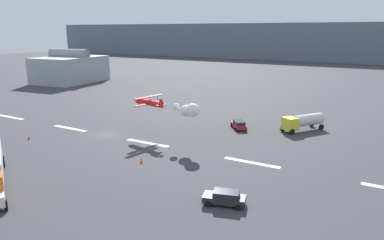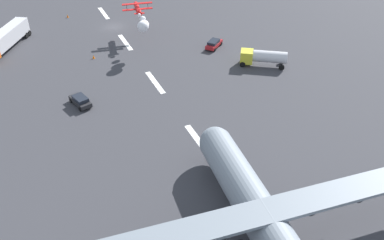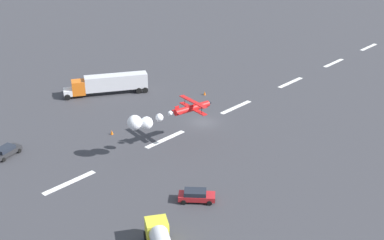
{
  "view_description": "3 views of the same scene",
  "coord_description": "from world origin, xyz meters",
  "px_view_note": "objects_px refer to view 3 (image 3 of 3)",
  "views": [
    {
      "loc": [
        42.54,
        -44.22,
        17.65
      ],
      "look_at": [
        16.84,
        0.52,
        4.7
      ],
      "focal_mm": 33.58,
      "sensor_mm": 36.0,
      "label": 1
    },
    {
      "loc": [
        85.29,
        -19.25,
        35.33
      ],
      "look_at": [
        42.04,
        0.0,
        2.08
      ],
      "focal_mm": 38.84,
      "sensor_mm": 36.0,
      "label": 2
    },
    {
      "loc": [
        57.55,
        51.25,
        35.07
      ],
      "look_at": [
        6.73,
        3.73,
        3.75
      ],
      "focal_mm": 47.19,
      "sensor_mm": 36.0,
      "label": 3
    }
  ],
  "objects_px": {
    "followme_car_yellow": "(6,151)",
    "traffic_cone_near": "(205,93)",
    "traffic_cone_far": "(112,132)",
    "stunt_biplane_red": "(158,117)",
    "semi_truck_orange": "(109,83)",
    "airport_staff_sedan": "(196,195)"
  },
  "relations": [
    {
      "from": "followme_car_yellow",
      "to": "traffic_cone_far",
      "type": "bearing_deg",
      "value": 160.02
    },
    {
      "from": "traffic_cone_near",
      "to": "airport_staff_sedan",
      "type": "bearing_deg",
      "value": 40.13
    },
    {
      "from": "followme_car_yellow",
      "to": "airport_staff_sedan",
      "type": "relative_size",
      "value": 1.01
    },
    {
      "from": "stunt_biplane_red",
      "to": "semi_truck_orange",
      "type": "distance_m",
      "value": 26.74
    },
    {
      "from": "followme_car_yellow",
      "to": "traffic_cone_far",
      "type": "xyz_separation_m",
      "value": [
        -15.08,
        5.48,
        -0.44
      ]
    },
    {
      "from": "airport_staff_sedan",
      "to": "traffic_cone_near",
      "type": "bearing_deg",
      "value": -139.87
    },
    {
      "from": "stunt_biplane_red",
      "to": "traffic_cone_near",
      "type": "bearing_deg",
      "value": -154.15
    },
    {
      "from": "semi_truck_orange",
      "to": "airport_staff_sedan",
      "type": "xyz_separation_m",
      "value": [
        15.77,
        37.17,
        -1.33
      ]
    },
    {
      "from": "traffic_cone_far",
      "to": "stunt_biplane_red",
      "type": "bearing_deg",
      "value": 94.36
    },
    {
      "from": "semi_truck_orange",
      "to": "traffic_cone_far",
      "type": "bearing_deg",
      "value": 52.86
    },
    {
      "from": "stunt_biplane_red",
      "to": "traffic_cone_far",
      "type": "height_order",
      "value": "stunt_biplane_red"
    },
    {
      "from": "stunt_biplane_red",
      "to": "traffic_cone_near",
      "type": "relative_size",
      "value": 19.14
    },
    {
      "from": "semi_truck_orange",
      "to": "followme_car_yellow",
      "type": "bearing_deg",
      "value": 18.95
    },
    {
      "from": "stunt_biplane_red",
      "to": "semi_truck_orange",
      "type": "bearing_deg",
      "value": -112.51
    },
    {
      "from": "stunt_biplane_red",
      "to": "followme_car_yellow",
      "type": "relative_size",
      "value": 3.04
    },
    {
      "from": "airport_staff_sedan",
      "to": "traffic_cone_near",
      "type": "height_order",
      "value": "airport_staff_sedan"
    },
    {
      "from": "airport_staff_sedan",
      "to": "traffic_cone_far",
      "type": "bearing_deg",
      "value": -102.04
    },
    {
      "from": "semi_truck_orange",
      "to": "traffic_cone_near",
      "type": "bearing_deg",
      "value": 131.22
    },
    {
      "from": "airport_staff_sedan",
      "to": "semi_truck_orange",
      "type": "bearing_deg",
      "value": -112.98
    },
    {
      "from": "followme_car_yellow",
      "to": "traffic_cone_near",
      "type": "distance_m",
      "value": 38.33
    },
    {
      "from": "semi_truck_orange",
      "to": "traffic_cone_near",
      "type": "relative_size",
      "value": 19.75
    },
    {
      "from": "followme_car_yellow",
      "to": "traffic_cone_far",
      "type": "height_order",
      "value": "followme_car_yellow"
    }
  ]
}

